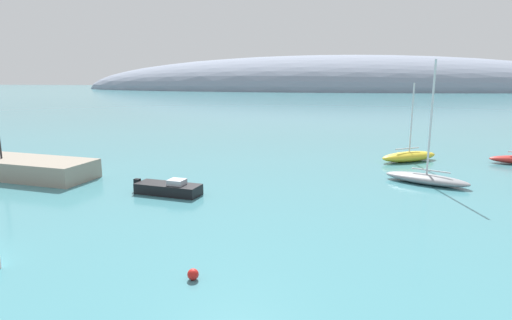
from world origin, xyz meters
TOP-DOWN VIEW (x-y plane):
  - distant_ridge at (19.13, 235.64)m, footprint 289.62×79.22m
  - sailboat_yellow_mid_mooring at (11.59, 39.34)m, footprint 6.63×4.82m
  - sailboat_grey_outer_mooring at (10.98, 30.18)m, footprint 6.79×5.12m
  - motorboat_black_alongside_breakwater at (-8.91, 24.57)m, footprint 5.48×2.77m
  - mooring_buoy_red at (-3.46, 11.63)m, footprint 0.50×0.50m

SIDE VIEW (x-z plane):
  - distant_ridge at x=19.13m, z-range -18.39..18.39m
  - mooring_buoy_red at x=-3.46m, z-range 0.00..0.50m
  - motorboat_black_alongside_breakwater at x=-8.91m, z-range -0.16..1.03m
  - sailboat_grey_outer_mooring at x=10.98m, z-range -4.46..5.48m
  - sailboat_yellow_mid_mooring at x=11.59m, z-range -3.41..4.51m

